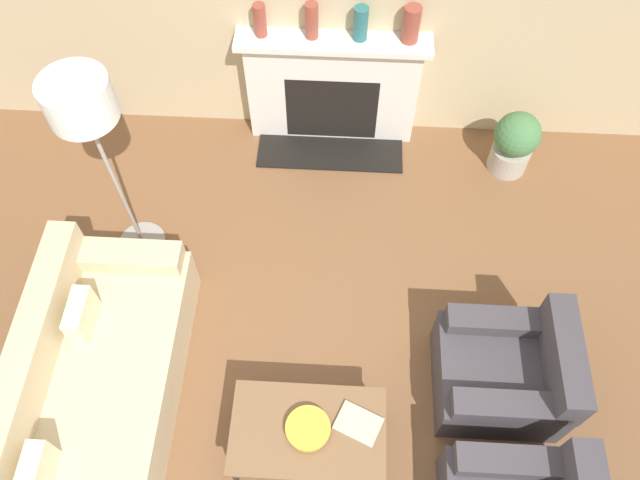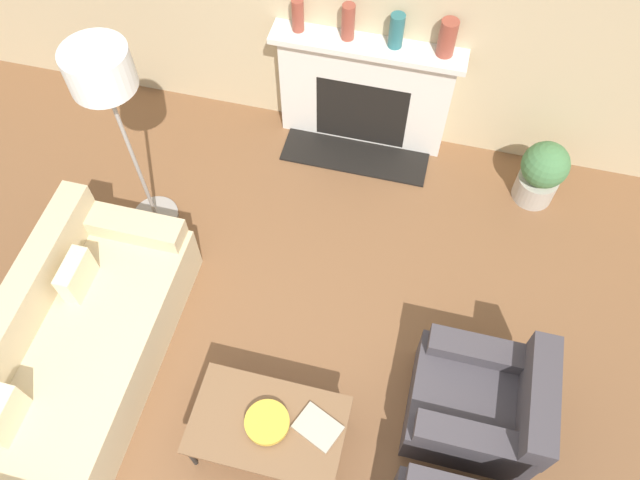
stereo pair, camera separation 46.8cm
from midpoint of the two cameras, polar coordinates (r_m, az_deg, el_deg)
ground_plane at (r=4.54m, az=-4.43°, el=-19.08°), size 18.00×18.00×0.00m
fireplace at (r=5.56m, az=6.53°, el=12.95°), size 1.59×0.59×1.09m
couch at (r=4.66m, az=-19.25°, el=-10.62°), size 0.96×2.27×0.79m
armchair_far at (r=4.52m, az=17.48°, el=-14.40°), size 0.85×0.78×0.75m
coffee_table at (r=4.19m, az=-1.49°, el=-16.87°), size 1.00×0.61×0.41m
bowl at (r=4.12m, az=-1.51°, el=-16.62°), size 0.29×0.29×0.06m
book at (r=4.14m, az=3.17°, el=-17.01°), size 0.34×0.30×0.02m
floor_lamp at (r=4.34m, az=-16.13°, el=13.30°), size 0.44×0.44×1.79m
mantel_vase_left at (r=5.18m, az=0.69°, el=19.72°), size 0.10×0.10×0.28m
mantel_vase_center_left at (r=5.11m, az=5.35°, el=19.09°), size 0.10×0.10×0.30m
mantel_vase_center_right at (r=5.09m, az=9.76°, el=18.18°), size 0.12×0.12×0.28m
mantel_vase_right at (r=5.09m, az=14.28°, el=17.32°), size 0.14×0.14×0.30m
potted_plant at (r=5.61m, az=21.93°, el=5.59°), size 0.39×0.39×0.61m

